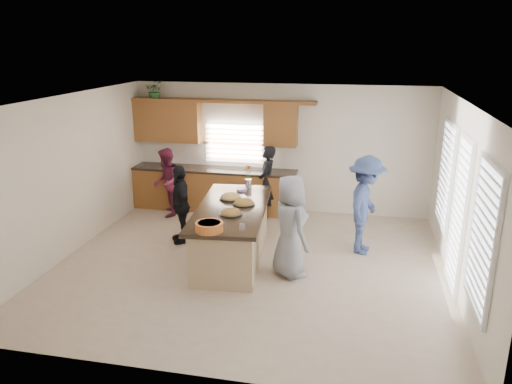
% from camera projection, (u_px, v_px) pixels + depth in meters
% --- Properties ---
extents(floor, '(6.50, 6.50, 0.00)m').
position_uv_depth(floor, '(250.00, 265.00, 8.53)').
color(floor, '#CAB296').
rests_on(floor, ground).
extents(room_shell, '(6.52, 6.02, 2.81)m').
position_uv_depth(room_shell, '(250.00, 156.00, 7.97)').
color(room_shell, silver).
rests_on(room_shell, ground).
extents(back_cabinetry, '(4.08, 0.66, 2.46)m').
position_uv_depth(back_cabinetry, '(212.00, 170.00, 11.11)').
color(back_cabinetry, brown).
rests_on(back_cabinetry, ground).
extents(right_wall_glazing, '(0.06, 4.00, 2.25)m').
position_uv_depth(right_wall_glazing, '(460.00, 205.00, 7.38)').
color(right_wall_glazing, white).
rests_on(right_wall_glazing, ground).
extents(island, '(1.40, 2.80, 0.95)m').
position_uv_depth(island, '(232.00, 234.00, 8.68)').
color(island, tan).
rests_on(island, ground).
extents(platter_front, '(0.38, 0.38, 0.15)m').
position_uv_depth(platter_front, '(231.00, 213.00, 8.12)').
color(platter_front, black).
rests_on(platter_front, island).
extents(platter_mid, '(0.39, 0.39, 0.16)m').
position_uv_depth(platter_mid, '(244.00, 203.00, 8.62)').
color(platter_mid, black).
rests_on(platter_mid, island).
extents(platter_back, '(0.41, 0.41, 0.17)m').
position_uv_depth(platter_back, '(231.00, 197.00, 8.94)').
color(platter_back, black).
rests_on(platter_back, island).
extents(salad_bowl, '(0.42, 0.42, 0.14)m').
position_uv_depth(salad_bowl, '(209.00, 226.00, 7.42)').
color(salad_bowl, '#C36023').
rests_on(salad_bowl, island).
extents(clear_cup, '(0.09, 0.09, 0.10)m').
position_uv_depth(clear_cup, '(242.00, 227.00, 7.47)').
color(clear_cup, white).
rests_on(clear_cup, island).
extents(plate_stack, '(0.20, 0.20, 0.05)m').
position_uv_depth(plate_stack, '(242.00, 189.00, 9.44)').
color(plate_stack, '#BA95D8').
rests_on(plate_stack, island).
extents(flower_vase, '(0.14, 0.14, 0.43)m').
position_uv_depth(flower_vase, '(248.00, 176.00, 9.58)').
color(flower_vase, silver).
rests_on(flower_vase, island).
extents(potted_plant, '(0.49, 0.46, 0.44)m').
position_uv_depth(potted_plant, '(155.00, 90.00, 10.94)').
color(potted_plant, '#2C6A2A').
rests_on(potted_plant, back_cabinetry).
extents(woman_left_back, '(0.38, 0.57, 1.56)m').
position_uv_depth(woman_left_back, '(267.00, 182.00, 10.65)').
color(woman_left_back, black).
rests_on(woman_left_back, ground).
extents(woman_left_mid, '(0.75, 0.86, 1.48)m').
position_uv_depth(woman_left_mid, '(166.00, 182.00, 10.74)').
color(woman_left_mid, maroon).
rests_on(woman_left_mid, ground).
extents(woman_left_front, '(0.73, 0.94, 1.48)m').
position_uv_depth(woman_left_front, '(181.00, 204.00, 9.32)').
color(woman_left_front, black).
rests_on(woman_left_front, ground).
extents(woman_right_back, '(0.86, 1.25, 1.78)m').
position_uv_depth(woman_right_back, '(366.00, 205.00, 8.80)').
color(woman_right_back, navy).
rests_on(woman_right_back, ground).
extents(woman_right_front, '(0.91, 0.98, 1.68)m').
position_uv_depth(woman_right_front, '(290.00, 226.00, 7.94)').
color(woman_right_front, gray).
rests_on(woman_right_front, ground).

